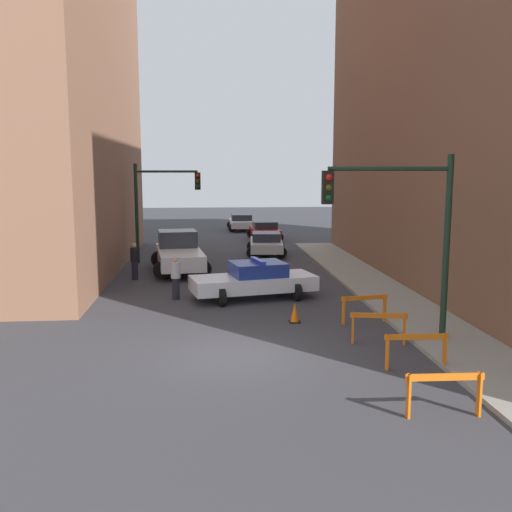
{
  "coord_description": "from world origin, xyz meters",
  "views": [
    {
      "loc": [
        -0.77,
        -14.63,
        4.9
      ],
      "look_at": [
        1.07,
        6.4,
        1.69
      ],
      "focal_mm": 40.0,
      "sensor_mm": 36.0,
      "label": 1
    }
  ],
  "objects_px": {
    "police_car": "(254,280)",
    "barrier_mid": "(416,345)",
    "traffic_light_near": "(407,220)",
    "white_truck": "(179,253)",
    "parked_car_near": "(266,243)",
    "parked_car_far": "(241,222)",
    "barrier_back": "(379,323)",
    "barrier_front": "(444,387)",
    "parked_car_mid": "(265,230)",
    "pedestrian_corner": "(134,261)",
    "barrier_corner": "(364,304)",
    "traffic_light_far": "(157,199)",
    "pedestrian_crossing": "(176,277)",
    "traffic_cone": "(295,313)"
  },
  "relations": [
    {
      "from": "police_car",
      "to": "barrier_mid",
      "type": "xyz_separation_m",
      "value": [
        3.31,
        -8.19,
        -0.11
      ]
    },
    {
      "from": "traffic_light_near",
      "to": "white_truck",
      "type": "relative_size",
      "value": 0.93
    },
    {
      "from": "parked_car_near",
      "to": "parked_car_far",
      "type": "xyz_separation_m",
      "value": [
        -0.6,
        13.57,
        0.0
      ]
    },
    {
      "from": "barrier_back",
      "to": "barrier_front",
      "type": "bearing_deg",
      "value": -91.63
    },
    {
      "from": "parked_car_mid",
      "to": "pedestrian_corner",
      "type": "distance_m",
      "value": 15.94
    },
    {
      "from": "white_truck",
      "to": "barrier_front",
      "type": "relative_size",
      "value": 3.5
    },
    {
      "from": "barrier_back",
      "to": "police_car",
      "type": "bearing_deg",
      "value": 116.32
    },
    {
      "from": "barrier_corner",
      "to": "traffic_light_far",
      "type": "bearing_deg",
      "value": 120.8
    },
    {
      "from": "traffic_light_near",
      "to": "parked_car_mid",
      "type": "height_order",
      "value": "traffic_light_near"
    },
    {
      "from": "traffic_light_far",
      "to": "parked_car_near",
      "type": "distance_m",
      "value": 6.99
    },
    {
      "from": "traffic_light_near",
      "to": "traffic_light_far",
      "type": "bearing_deg",
      "value": 118.25
    },
    {
      "from": "barrier_corner",
      "to": "police_car",
      "type": "bearing_deg",
      "value": 130.02
    },
    {
      "from": "police_car",
      "to": "pedestrian_corner",
      "type": "bearing_deg",
      "value": 37.5
    },
    {
      "from": "parked_car_mid",
      "to": "pedestrian_crossing",
      "type": "xyz_separation_m",
      "value": [
        -5.28,
        -18.28,
        0.19
      ]
    },
    {
      "from": "traffic_cone",
      "to": "parked_car_mid",
      "type": "bearing_deg",
      "value": 86.66
    },
    {
      "from": "police_car",
      "to": "barrier_mid",
      "type": "bearing_deg",
      "value": -170.34
    },
    {
      "from": "traffic_light_far",
      "to": "barrier_corner",
      "type": "relative_size",
      "value": 3.28
    },
    {
      "from": "white_truck",
      "to": "parked_car_near",
      "type": "bearing_deg",
      "value": 39.19
    },
    {
      "from": "pedestrian_corner",
      "to": "barrier_back",
      "type": "bearing_deg",
      "value": -158.95
    },
    {
      "from": "pedestrian_crossing",
      "to": "barrier_back",
      "type": "bearing_deg",
      "value": 101.53
    },
    {
      "from": "traffic_light_far",
      "to": "parked_car_far",
      "type": "height_order",
      "value": "traffic_light_far"
    },
    {
      "from": "barrier_corner",
      "to": "traffic_cone",
      "type": "height_order",
      "value": "barrier_corner"
    },
    {
      "from": "traffic_light_near",
      "to": "parked_car_mid",
      "type": "relative_size",
      "value": 1.2
    },
    {
      "from": "police_car",
      "to": "barrier_front",
      "type": "distance_m",
      "value": 11.27
    },
    {
      "from": "parked_car_far",
      "to": "pedestrian_crossing",
      "type": "bearing_deg",
      "value": -99.52
    },
    {
      "from": "traffic_light_near",
      "to": "parked_car_near",
      "type": "bearing_deg",
      "value": 96.77
    },
    {
      "from": "traffic_light_far",
      "to": "barrier_mid",
      "type": "xyz_separation_m",
      "value": [
        7.65,
        -17.03,
        -2.78
      ]
    },
    {
      "from": "white_truck",
      "to": "parked_car_far",
      "type": "bearing_deg",
      "value": 70.25
    },
    {
      "from": "police_car",
      "to": "traffic_cone",
      "type": "xyz_separation_m",
      "value": [
        1.01,
        -3.59,
        -0.41
      ]
    },
    {
      "from": "white_truck",
      "to": "barrier_front",
      "type": "bearing_deg",
      "value": -77.72
    },
    {
      "from": "white_truck",
      "to": "barrier_mid",
      "type": "distance_m",
      "value": 15.84
    },
    {
      "from": "police_car",
      "to": "parked_car_near",
      "type": "bearing_deg",
      "value": -20.64
    },
    {
      "from": "barrier_front",
      "to": "traffic_cone",
      "type": "height_order",
      "value": "barrier_front"
    },
    {
      "from": "traffic_light_far",
      "to": "white_truck",
      "type": "xyz_separation_m",
      "value": [
        1.18,
        -2.57,
        -2.49
      ]
    },
    {
      "from": "police_car",
      "to": "barrier_back",
      "type": "bearing_deg",
      "value": -166.05
    },
    {
      "from": "traffic_light_far",
      "to": "police_car",
      "type": "distance_m",
      "value": 10.2
    },
    {
      "from": "traffic_light_far",
      "to": "barrier_back",
      "type": "xyz_separation_m",
      "value": [
        7.34,
        -14.92,
        -2.78
      ]
    },
    {
      "from": "parked_car_near",
      "to": "barrier_front",
      "type": "distance_m",
      "value": 22.2
    },
    {
      "from": "white_truck",
      "to": "pedestrian_crossing",
      "type": "bearing_deg",
      "value": -95.59
    },
    {
      "from": "barrier_front",
      "to": "white_truck",
      "type": "bearing_deg",
      "value": 109.32
    },
    {
      "from": "pedestrian_crossing",
      "to": "traffic_light_far",
      "type": "bearing_deg",
      "value": -113.79
    },
    {
      "from": "traffic_light_near",
      "to": "barrier_back",
      "type": "distance_m",
      "value": 2.99
    },
    {
      "from": "parked_car_near",
      "to": "barrier_back",
      "type": "height_order",
      "value": "parked_car_near"
    },
    {
      "from": "police_car",
      "to": "barrier_back",
      "type": "distance_m",
      "value": 6.79
    },
    {
      "from": "white_truck",
      "to": "traffic_light_far",
      "type": "bearing_deg",
      "value": 107.72
    },
    {
      "from": "traffic_light_near",
      "to": "barrier_corner",
      "type": "height_order",
      "value": "traffic_light_near"
    },
    {
      "from": "white_truck",
      "to": "barrier_mid",
      "type": "relative_size",
      "value": 3.5
    },
    {
      "from": "traffic_light_near",
      "to": "pedestrian_crossing",
      "type": "height_order",
      "value": "traffic_light_near"
    },
    {
      "from": "parked_car_far",
      "to": "barrier_back",
      "type": "distance_m",
      "value": 30.98
    },
    {
      "from": "barrier_mid",
      "to": "barrier_back",
      "type": "distance_m",
      "value": 2.13
    }
  ]
}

